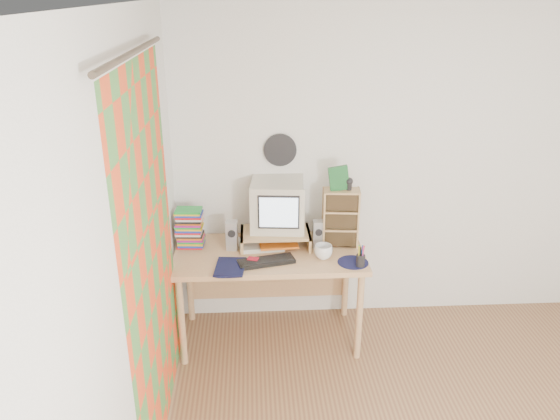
{
  "coord_description": "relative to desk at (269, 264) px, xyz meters",
  "views": [
    {
      "loc": [
        -1.15,
        -2.24,
        2.56
      ],
      "look_at": [
        -0.95,
        1.33,
        1.1
      ],
      "focal_mm": 35.0,
      "sensor_mm": 36.0,
      "label": 1
    }
  ],
  "objects": [
    {
      "name": "mousepad",
      "position": [
        0.59,
        -0.27,
        0.14
      ],
      "size": [
        0.26,
        0.26,
        0.0
      ],
      "primitive_type": "cylinder",
      "rotation": [
        0.0,
        0.0,
        -0.21
      ],
      "color": "#101335",
      "rests_on": "desk"
    },
    {
      "name": "keyboard",
      "position": [
        -0.03,
        -0.24,
        0.15
      ],
      "size": [
        0.42,
        0.23,
        0.03
      ],
      "primitive_type": "cube",
      "rotation": [
        0.0,
        0.0,
        0.24
      ],
      "color": "black",
      "rests_on": "desk"
    },
    {
      "name": "red_box",
      "position": [
        -0.12,
        -0.23,
        0.15
      ],
      "size": [
        0.09,
        0.07,
        0.04
      ],
      "primitive_type": "cube",
      "rotation": [
        0.0,
        0.0,
        -0.31
      ],
      "color": "#AE1225",
      "rests_on": "desk"
    },
    {
      "name": "pen_cup",
      "position": [
        0.63,
        -0.32,
        0.2
      ],
      "size": [
        0.07,
        0.07,
        0.12
      ],
      "primitive_type": null,
      "rotation": [
        0.0,
        0.0,
        -0.06
      ],
      "color": "black",
      "rests_on": "desk"
    },
    {
      "name": "back_wall",
      "position": [
        1.03,
        0.31,
        0.63
      ],
      "size": [
        3.5,
        0.0,
        3.5
      ],
      "primitive_type": "plane",
      "rotation": [
        1.57,
        0.0,
        0.0
      ],
      "color": "white",
      "rests_on": "floor"
    },
    {
      "name": "wall_disc",
      "position": [
        0.1,
        0.29,
        0.81
      ],
      "size": [
        0.25,
        0.02,
        0.25
      ],
      "primitive_type": "cylinder",
      "rotation": [
        1.57,
        0.0,
        0.0
      ],
      "color": "black",
      "rests_on": "back_wall"
    },
    {
      "name": "curtain",
      "position": [
        -0.68,
        -0.96,
        0.53
      ],
      "size": [
        0.0,
        2.2,
        2.2
      ],
      "primitive_type": "plane",
      "rotation": [
        1.57,
        0.0,
        1.57
      ],
      "color": "#EE4C21",
      "rests_on": "left_wall"
    },
    {
      "name": "monitor_riser",
      "position": [
        0.05,
        0.04,
        0.23
      ],
      "size": [
        0.52,
        0.3,
        0.12
      ],
      "color": "tan",
      "rests_on": "desk"
    },
    {
      "name": "dvd_stack",
      "position": [
        -0.59,
        0.07,
        0.27
      ],
      "size": [
        0.2,
        0.15,
        0.27
      ],
      "primitive_type": null,
      "rotation": [
        0.0,
        0.0,
        -0.07
      ],
      "color": "brown",
      "rests_on": "desk"
    },
    {
      "name": "speaker_right",
      "position": [
        0.37,
        0.01,
        0.24
      ],
      "size": [
        0.08,
        0.08,
        0.21
      ],
      "primitive_type": "cube",
      "rotation": [
        0.0,
        0.0,
        0.0
      ],
      "color": "#A7A6AB",
      "rests_on": "desk"
    },
    {
      "name": "ceiling",
      "position": [
        1.03,
        -1.44,
        1.88
      ],
      "size": [
        3.5,
        3.5,
        0.0
      ],
      "primitive_type": "plane",
      "rotation": [
        3.14,
        0.0,
        0.0
      ],
      "color": "white",
      "rests_on": "back_wall"
    },
    {
      "name": "crt_monitor",
      "position": [
        0.07,
        0.09,
        0.44
      ],
      "size": [
        0.42,
        0.42,
        0.37
      ],
      "primitive_type": "cube",
      "rotation": [
        0.0,
        0.0,
        -0.09
      ],
      "color": "beige",
      "rests_on": "monitor_riser"
    },
    {
      "name": "diary",
      "position": [
        -0.38,
        -0.3,
        0.16
      ],
      "size": [
        0.26,
        0.21,
        0.05
      ],
      "primitive_type": "imported",
      "rotation": [
        0.0,
        0.0,
        -0.09
      ],
      "color": "#0E1134",
      "rests_on": "desk"
    },
    {
      "name": "mug",
      "position": [
        0.39,
        -0.19,
        0.19
      ],
      "size": [
        0.16,
        0.16,
        0.1
      ],
      "primitive_type": "imported",
      "rotation": [
        0.0,
        0.0,
        0.26
      ],
      "color": "white",
      "rests_on": "desk"
    },
    {
      "name": "game_box",
      "position": [
        0.51,
        0.03,
        0.67
      ],
      "size": [
        0.14,
        0.04,
        0.18
      ],
      "primitive_type": "cube",
      "rotation": [
        0.0,
        0.0,
        0.08
      ],
      "color": "#1A5B28",
      "rests_on": "cd_rack"
    },
    {
      "name": "papers",
      "position": [
        -0.01,
        0.04,
        0.16
      ],
      "size": [
        0.35,
        0.27,
        0.04
      ],
      "primitive_type": null,
      "rotation": [
        0.0,
        0.0,
        0.08
      ],
      "color": "silver",
      "rests_on": "desk"
    },
    {
      "name": "cd_rack",
      "position": [
        0.54,
        0.03,
        0.36
      ],
      "size": [
        0.28,
        0.17,
        0.45
      ],
      "primitive_type": "cube",
      "rotation": [
        0.0,
        0.0,
        -0.1
      ],
      "color": "tan",
      "rests_on": "desk"
    },
    {
      "name": "speaker_left",
      "position": [
        -0.27,
        0.0,
        0.25
      ],
      "size": [
        0.09,
        0.09,
        0.22
      ],
      "primitive_type": "cube",
      "rotation": [
        0.0,
        0.0,
        -0.09
      ],
      "color": "#A7A6AB",
      "rests_on": "desk"
    },
    {
      "name": "webcam",
      "position": [
        0.59,
        0.03,
        0.63
      ],
      "size": [
        0.06,
        0.06,
        0.09
      ],
      "primitive_type": null,
      "rotation": [
        0.0,
        0.0,
        -0.14
      ],
      "color": "black",
      "rests_on": "cd_rack"
    },
    {
      "name": "left_wall",
      "position": [
        -0.72,
        -1.44,
        0.63
      ],
      "size": [
        0.0,
        3.5,
        3.5
      ],
      "primitive_type": "plane",
      "rotation": [
        1.57,
        0.0,
        1.57
      ],
      "color": "white",
      "rests_on": "floor"
    },
    {
      "name": "desk",
      "position": [
        0.0,
        0.0,
        0.0
      ],
      "size": [
        1.4,
        0.7,
        0.75
      ],
      "color": "tan",
      "rests_on": "floor"
    }
  ]
}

